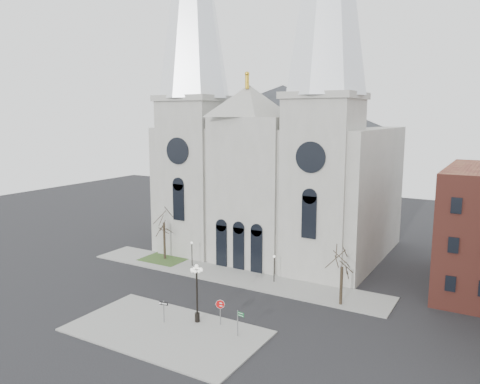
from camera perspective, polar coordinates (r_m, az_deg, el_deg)
The scene contains 13 objects.
ground at distance 50.77m, azimuth -8.07°, elevation -13.61°, with size 160.00×160.00×0.00m, color black.
sidewalk_near at distance 45.48m, azimuth -9.04°, elevation -16.38°, with size 18.00×10.00×0.14m, color gray.
sidewalk_far at distance 59.15m, azimuth -1.36°, elevation -10.06°, with size 40.00×6.00×0.14m, color gray.
grass_patch at distance 66.03m, azimuth -9.14°, elevation -8.08°, with size 6.00×5.00×0.18m, color #344D21.
cathedral at distance 66.19m, azimuth 4.02°, elevation 8.24°, with size 33.00×26.66×54.00m.
tree_left at distance 64.61m, azimuth -9.27°, elevation -3.42°, with size 3.20×3.20×7.50m.
tree_right at distance 50.06m, azimuth 12.32°, elevation -8.62°, with size 3.20×3.20×6.00m.
ped_lamp_left at distance 62.05m, azimuth -5.89°, elevation -6.99°, with size 0.32×0.32×3.26m.
ped_lamp_right at distance 56.10m, azimuth 4.19°, elevation -8.74°, with size 0.32×0.32×3.26m.
stop_sign at distance 45.28m, azimuth -2.42°, elevation -13.81°, with size 0.90×0.09×2.50m.
globe_lamp at distance 45.36m, azimuth -5.29°, elevation -11.33°, with size 1.57×1.57×5.73m.
one_way_sign at distance 46.41m, azimuth -9.28°, elevation -13.76°, with size 0.94×0.21×2.17m.
street_name_sign at distance 43.24m, azimuth -0.20°, elevation -15.47°, with size 0.78×0.16×2.44m.
Camera 1 is at (29.30, -36.48, 19.71)m, focal length 35.00 mm.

